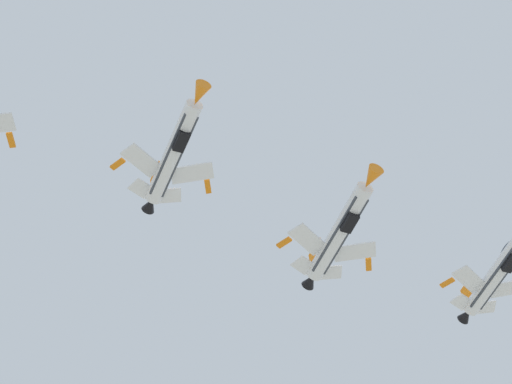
{
  "coord_description": "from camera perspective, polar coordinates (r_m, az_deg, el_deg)",
  "views": [
    {
      "loc": [
        0.47,
        -5.92,
        1.96
      ],
      "look_at": [
        19.53,
        51.64,
        84.68
      ],
      "focal_mm": 73.77,
      "sensor_mm": 36.0,
      "label": 1
    }
  ],
  "objects": [
    {
      "name": "fighter_jet_left_outer",
      "position": [
        102.34,
        -4.46,
        2.25
      ],
      "size": [
        10.58,
        15.96,
        4.39
      ],
      "rotation": [
        0.0,
        0.13,
        3.22
      ],
      "color": "white"
    },
    {
      "name": "fighter_jet_right_wing",
      "position": [
        103.95,
        4.58,
        -2.09
      ],
      "size": [
        10.61,
        15.96,
        4.38
      ],
      "rotation": [
        0.0,
        0.1,
        3.22
      ],
      "color": "white"
    },
    {
      "name": "fighter_jet_left_wing",
      "position": [
        114.58,
        13.04,
        -4.13
      ],
      "size": [
        10.55,
        15.96,
        4.39
      ],
      "rotation": [
        0.0,
        0.16,
        3.22
      ],
      "color": "white"
    }
  ]
}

